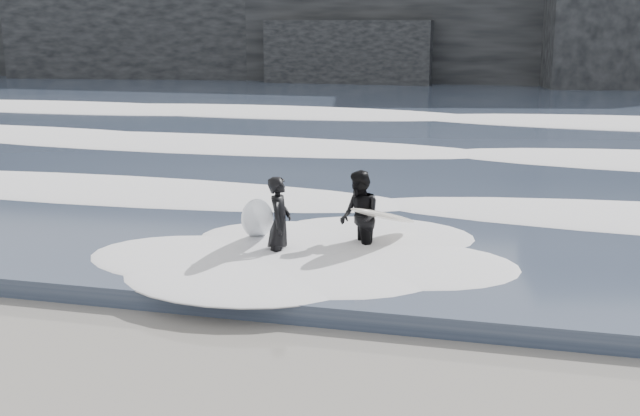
% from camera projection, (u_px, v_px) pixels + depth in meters
% --- Properties ---
extents(sea, '(90.00, 52.00, 0.30)m').
position_uv_depth(sea, '(467.00, 110.00, 35.16)').
color(sea, '#323D51').
rests_on(sea, ground).
extents(headland, '(70.00, 9.00, 10.00)m').
position_uv_depth(headland, '(491.00, 4.00, 50.08)').
color(headland, black).
rests_on(headland, ground).
extents(foam_near, '(60.00, 3.20, 0.20)m').
position_uv_depth(foam_near, '(394.00, 203.00, 16.24)').
color(foam_near, white).
rests_on(foam_near, sea).
extents(foam_mid, '(60.00, 4.00, 0.24)m').
position_uv_depth(foam_mid, '(434.00, 149.00, 22.83)').
color(foam_mid, white).
rests_on(foam_mid, sea).
extents(foam_far, '(60.00, 4.80, 0.30)m').
position_uv_depth(foam_far, '(460.00, 113.00, 31.31)').
color(foam_far, white).
rests_on(foam_far, sea).
extents(surfer_left, '(1.14, 1.80, 1.56)m').
position_uv_depth(surfer_left, '(274.00, 223.00, 13.05)').
color(surfer_left, black).
rests_on(surfer_left, ground).
extents(surfer_right, '(1.46, 2.11, 1.58)m').
position_uv_depth(surfer_right, '(363.00, 217.00, 13.37)').
color(surfer_right, black).
rests_on(surfer_right, ground).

